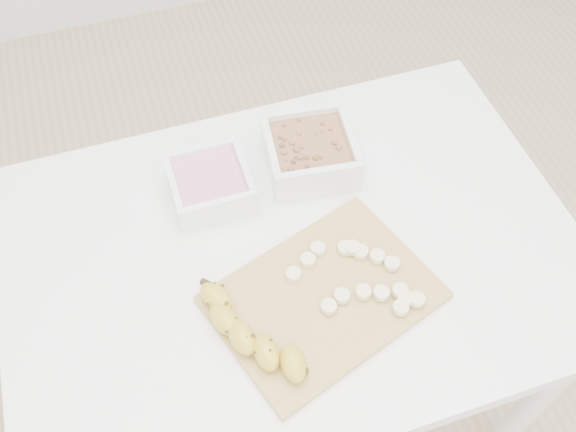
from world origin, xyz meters
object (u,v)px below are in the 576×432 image
object	(u,v)px
bowl_yogurt	(210,184)
banana	(252,334)
cutting_board	(323,297)
bowl_granola	(310,152)
table	(293,277)

from	to	relation	value
bowl_yogurt	banana	size ratio (longest dim) A/B	0.65
bowl_yogurt	cutting_board	bearing A→B (deg)	-65.61
bowl_granola	banana	bearing A→B (deg)	-122.96
cutting_board	bowl_yogurt	bearing A→B (deg)	114.39
bowl_granola	cutting_board	bearing A→B (deg)	-104.87
banana	bowl_granola	bearing A→B (deg)	39.14
cutting_board	banana	xyz separation A→B (m)	(-0.13, -0.04, 0.03)
bowl_granola	banana	distance (m)	0.38
table	bowl_granola	distance (m)	0.23
cutting_board	banana	size ratio (longest dim) A/B	1.60
bowl_yogurt	banana	world-z (taller)	bowl_yogurt
table	bowl_yogurt	size ratio (longest dim) A/B	7.06
bowl_granola	cutting_board	size ratio (longest dim) A/B	0.52
table	bowl_yogurt	bearing A→B (deg)	123.70
bowl_yogurt	bowl_granola	distance (m)	0.20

